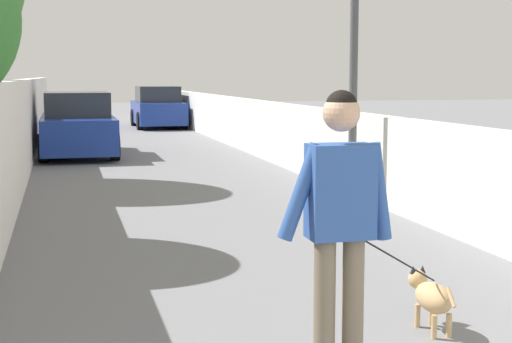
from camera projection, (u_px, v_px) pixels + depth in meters
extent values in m
plane|color=slate|center=(159.00, 169.00, 15.81)|extent=(80.00, 80.00, 0.00)
cube|color=silver|center=(15.00, 134.00, 13.11)|extent=(48.00, 0.30, 1.85)
cube|color=silver|center=(314.00, 142.00, 14.47)|extent=(48.00, 0.30, 1.33)
cylinder|color=#4C4C51|center=(354.00, 63.00, 10.94)|extent=(0.12, 0.12, 4.22)
cylinder|color=#726651|center=(324.00, 313.00, 4.50)|extent=(0.13, 0.13, 0.90)
cylinder|color=#726651|center=(353.00, 311.00, 4.54)|extent=(0.13, 0.13, 0.90)
cube|color=#2D5199|center=(340.00, 191.00, 4.43)|extent=(0.22, 0.38, 0.56)
cylinder|color=#2D5199|center=(301.00, 192.00, 4.37)|extent=(0.09, 0.28, 0.58)
cylinder|color=#2D5199|center=(379.00, 191.00, 4.49)|extent=(0.09, 0.18, 0.59)
sphere|color=tan|center=(341.00, 113.00, 4.37)|extent=(0.22, 0.22, 0.22)
sphere|color=black|center=(342.00, 106.00, 4.37)|extent=(0.19, 0.19, 0.19)
ellipsoid|color=tan|center=(434.00, 298.00, 5.72)|extent=(0.43, 0.22, 0.22)
sphere|color=tan|center=(418.00, 279.00, 5.97)|extent=(0.15, 0.15, 0.15)
cone|color=black|center=(413.00, 270.00, 5.95)|extent=(0.05, 0.05, 0.06)
cone|color=black|center=(423.00, 269.00, 5.97)|extent=(0.05, 0.05, 0.06)
cylinder|color=tan|center=(418.00, 316.00, 5.86)|extent=(0.04, 0.04, 0.18)
cylinder|color=tan|center=(432.00, 314.00, 5.89)|extent=(0.04, 0.04, 0.18)
cylinder|color=tan|center=(434.00, 327.00, 5.60)|extent=(0.04, 0.04, 0.18)
cylinder|color=tan|center=(449.00, 326.00, 5.62)|extent=(0.04, 0.04, 0.18)
cylinder|color=tan|center=(451.00, 297.00, 5.46)|extent=(0.13, 0.03, 0.13)
cylinder|color=black|center=(393.00, 257.00, 5.08)|extent=(0.94, 1.12, 0.66)
cube|color=navy|center=(78.00, 133.00, 18.42)|extent=(4.16, 1.70, 0.80)
cube|color=#262B33|center=(77.00, 104.00, 18.34)|extent=(2.17, 1.50, 0.60)
cylinder|color=black|center=(45.00, 139.00, 19.50)|extent=(0.64, 0.22, 0.64)
cylinder|color=black|center=(108.00, 138.00, 19.89)|extent=(0.64, 0.22, 0.64)
cylinder|color=black|center=(43.00, 148.00, 17.02)|extent=(0.64, 0.22, 0.64)
cylinder|color=black|center=(115.00, 146.00, 17.40)|extent=(0.64, 0.22, 0.64)
cube|color=navy|center=(158.00, 112.00, 28.53)|extent=(3.83, 1.70, 0.80)
cube|color=#262B33|center=(158.00, 94.00, 28.45)|extent=(1.99, 1.50, 0.60)
cylinder|color=black|center=(134.00, 117.00, 29.51)|extent=(0.64, 0.22, 0.64)
cylinder|color=black|center=(174.00, 117.00, 29.90)|extent=(0.64, 0.22, 0.64)
cylinder|color=black|center=(140.00, 121.00, 27.23)|extent=(0.64, 0.22, 0.64)
cylinder|color=black|center=(184.00, 120.00, 27.62)|extent=(0.64, 0.22, 0.64)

